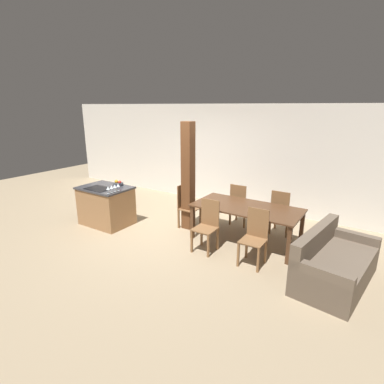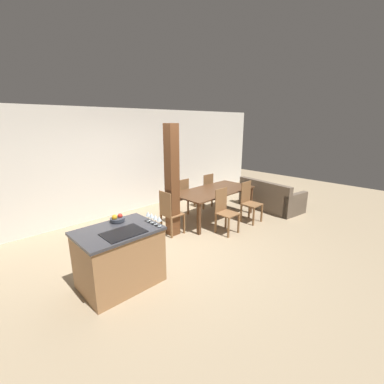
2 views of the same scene
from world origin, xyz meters
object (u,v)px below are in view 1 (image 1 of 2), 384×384
Objects in this scene: wine_glass_middle at (111,187)px; dining_chair_far_left at (240,204)px; fruit_bowl at (118,183)px; dining_chair_head_end at (187,205)px; wine_glass_end at (118,185)px; dining_chair_near_right at (255,236)px; dining_chair_far_right at (281,212)px; wine_glass_near at (108,188)px; dining_table at (246,211)px; dining_chair_near_left at (207,225)px; timber_post at (188,177)px; couch at (334,265)px; kitchen_island at (106,205)px; wine_glass_far at (115,186)px.

dining_chair_far_left is (2.11, 1.83, -0.50)m from wine_glass_middle.
dining_chair_head_end is (1.50, 0.59, -0.43)m from fruit_bowl.
wine_glass_middle and wine_glass_end have the same top height.
dining_chair_far_right is (0.00, 1.46, 0.00)m from dining_chair_near_right.
dining_table is at bearing 24.85° from wine_glass_near.
fruit_bowl is at bearing -168.65° from dining_table.
dining_chair_near_left is (2.45, -0.14, -0.43)m from fruit_bowl.
wine_glass_near is 3.64m from dining_chair_far_right.
dining_chair_far_right is 2.09m from timber_post.
couch is (2.19, 0.13, -0.22)m from dining_chair_near_left.
wine_glass_end is at bearing -6.32° from kitchen_island.
dining_chair_near_right is at bearing 90.00° from dining_chair_far_right.
wine_glass_near is 1.00× the size of wine_glass_middle.
fruit_bowl reaches higher than dining_chair_near_left.
dining_chair_near_left is 0.42× the size of timber_post.
dining_chair_near_left is 1.00× the size of dining_chair_far_right.
wine_glass_far is 4.38m from couch.
dining_chair_far_left reaches higher than kitchen_island.
fruit_bowl is at bearing 129.39° from wine_glass_far.
wine_glass_near reaches higher than kitchen_island.
wine_glass_near is 0.09m from wine_glass_middle.
dining_chair_near_left is at bearing 7.50° from wine_glass_far.
dining_chair_near_left is 0.94m from dining_chair_near_right.
wine_glass_far is at bearing 29.67° from dining_chair_far_right.
wine_glass_end is 0.16× the size of dining_chair_near_right.
dining_table is at bearing 122.81° from dining_chair_far_left.
dining_table is at bearing 57.19° from dining_chair_near_left.
wine_glass_near is at bearing 32.26° from dining_chair_far_right.
dining_table is (2.58, 1.10, -0.35)m from wine_glass_middle.
wine_glass_near is 0.28m from wine_glass_end.
wine_glass_end reaches higher than kitchen_island.
dining_table is (2.58, 0.91, -0.35)m from wine_glass_end.
timber_post is (1.22, 0.98, 0.17)m from wine_glass_far.
dining_chair_near_right reaches higher than kitchen_island.
dining_chair_far_left and dining_chair_far_right have the same top height.
dining_chair_head_end is (-1.43, 0.00, -0.15)m from dining_table.
wine_glass_middle is 2.83m from dining_table.
dining_chair_far_left is 2.57m from couch.
couch reaches higher than dining_table.
dining_chair_head_end is 3.21m from couch.
dining_chair_far_right is 1.84m from couch.
dining_chair_near_right is 1.00× the size of dining_chair_far_right.
wine_glass_end is 0.07× the size of timber_post.
kitchen_island is at bearing 24.16° from dining_chair_far_right.
wine_glass_end is (0.00, 0.28, 0.00)m from wine_glass_near.
wine_glass_middle is 0.16× the size of dining_chair_far_right.
dining_chair_near_right is at bearing -2.42° from fruit_bowl.
fruit_bowl is 1.43× the size of wine_glass_near.
fruit_bowl reaches higher than dining_chair_far_right.
kitchen_island reaches higher than couch.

